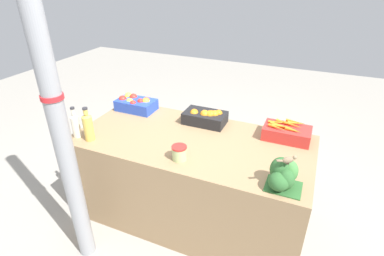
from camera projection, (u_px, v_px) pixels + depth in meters
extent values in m
plane|color=gray|center=(192.00, 211.00, 2.76)|extent=(10.00, 10.00, 0.00)
cube|color=#937551|center=(192.00, 178.00, 2.58)|extent=(1.88, 0.92, 0.77)
cylinder|color=gray|center=(56.00, 115.00, 1.82)|extent=(0.12, 0.12, 2.39)
cylinder|color=red|center=(52.00, 97.00, 1.77)|extent=(0.13, 0.13, 0.03)
cube|color=#2847B7|center=(136.00, 105.00, 2.87)|extent=(0.36, 0.22, 0.10)
sphere|color=gold|center=(146.00, 102.00, 2.83)|extent=(0.08, 0.08, 0.08)
sphere|color=#9EBC42|center=(128.00, 96.00, 2.94)|extent=(0.07, 0.07, 0.07)
sphere|color=red|center=(146.00, 101.00, 2.86)|extent=(0.08, 0.08, 0.08)
sphere|color=gold|center=(127.00, 97.00, 2.94)|extent=(0.07, 0.07, 0.07)
sphere|color=red|center=(133.00, 103.00, 2.79)|extent=(0.06, 0.06, 0.06)
sphere|color=red|center=(140.00, 102.00, 2.82)|extent=(0.06, 0.06, 0.06)
sphere|color=#9EBC42|center=(130.00, 102.00, 2.84)|extent=(0.07, 0.07, 0.07)
sphere|color=red|center=(133.00, 98.00, 2.92)|extent=(0.08, 0.08, 0.08)
sphere|color=red|center=(123.00, 100.00, 2.88)|extent=(0.08, 0.08, 0.08)
cube|color=black|center=(205.00, 118.00, 2.62)|extent=(0.36, 0.22, 0.10)
sphere|color=orange|center=(211.00, 115.00, 2.57)|extent=(0.08, 0.08, 0.08)
sphere|color=orange|center=(194.00, 113.00, 2.61)|extent=(0.07, 0.07, 0.07)
sphere|color=orange|center=(218.00, 114.00, 2.59)|extent=(0.07, 0.07, 0.07)
sphere|color=orange|center=(194.00, 114.00, 2.60)|extent=(0.07, 0.07, 0.07)
sphere|color=orange|center=(205.00, 115.00, 2.58)|extent=(0.08, 0.08, 0.08)
sphere|color=orange|center=(210.00, 115.00, 2.57)|extent=(0.08, 0.08, 0.08)
sphere|color=orange|center=(214.00, 115.00, 2.57)|extent=(0.07, 0.07, 0.07)
cube|color=red|center=(287.00, 133.00, 2.38)|extent=(0.36, 0.22, 0.10)
cone|color=orange|center=(293.00, 130.00, 2.29)|extent=(0.13, 0.06, 0.03)
cone|color=orange|center=(277.00, 128.00, 2.32)|extent=(0.15, 0.07, 0.02)
cone|color=orange|center=(288.00, 128.00, 2.32)|extent=(0.13, 0.05, 0.03)
cone|color=orange|center=(296.00, 122.00, 2.40)|extent=(0.16, 0.04, 0.02)
cone|color=orange|center=(279.00, 122.00, 2.41)|extent=(0.17, 0.05, 0.02)
cone|color=orange|center=(280.00, 125.00, 2.37)|extent=(0.15, 0.05, 0.03)
cone|color=orange|center=(296.00, 123.00, 2.38)|extent=(0.13, 0.05, 0.03)
cone|color=orange|center=(284.00, 123.00, 2.41)|extent=(0.14, 0.07, 0.03)
cone|color=orange|center=(293.00, 125.00, 2.36)|extent=(0.15, 0.07, 0.02)
cone|color=orange|center=(283.00, 126.00, 2.33)|extent=(0.17, 0.04, 0.02)
cube|color=#2D602D|center=(283.00, 187.00, 1.87)|extent=(0.22, 0.18, 0.01)
ellipsoid|color=#2D602D|center=(285.00, 179.00, 1.81)|extent=(0.11, 0.11, 0.14)
cylinder|color=#B2C693|center=(284.00, 187.00, 1.84)|extent=(0.03, 0.03, 0.02)
ellipsoid|color=#2D602D|center=(281.00, 170.00, 1.86)|extent=(0.13, 0.13, 0.17)
cylinder|color=#B2C693|center=(279.00, 181.00, 1.90)|extent=(0.03, 0.03, 0.02)
ellipsoid|color=#427F3D|center=(289.00, 171.00, 1.85)|extent=(0.11, 0.11, 0.15)
cylinder|color=#B2C693|center=(287.00, 181.00, 1.89)|extent=(0.03, 0.03, 0.02)
ellipsoid|color=#2D602D|center=(279.00, 181.00, 1.81)|extent=(0.13, 0.13, 0.12)
cylinder|color=#B2C693|center=(278.00, 188.00, 1.83)|extent=(0.03, 0.03, 0.02)
cylinder|color=beige|center=(76.00, 127.00, 2.39)|extent=(0.07, 0.07, 0.18)
cone|color=beige|center=(74.00, 116.00, 2.35)|extent=(0.07, 0.07, 0.02)
cylinder|color=beige|center=(73.00, 112.00, 2.33)|extent=(0.03, 0.03, 0.05)
cylinder|color=#2D2D33|center=(72.00, 108.00, 2.32)|extent=(0.03, 0.03, 0.01)
cylinder|color=gold|center=(88.00, 128.00, 2.34)|extent=(0.08, 0.08, 0.20)
cone|color=gold|center=(86.00, 116.00, 2.29)|extent=(0.08, 0.08, 0.02)
cylinder|color=gold|center=(85.00, 112.00, 2.27)|extent=(0.03, 0.03, 0.04)
cylinder|color=#2D2D33|center=(85.00, 109.00, 2.26)|extent=(0.04, 0.04, 0.01)
cylinder|color=#B2C684|center=(179.00, 154.00, 2.12)|extent=(0.11, 0.11, 0.09)
cylinder|color=red|center=(179.00, 147.00, 2.10)|extent=(0.11, 0.11, 0.01)
cube|color=#4C3D2D|center=(287.00, 163.00, 1.77)|extent=(0.02, 0.02, 0.01)
ellipsoid|color=#7A664C|center=(288.00, 160.00, 1.76)|extent=(0.08, 0.07, 0.04)
sphere|color=#897556|center=(295.00, 157.00, 1.76)|extent=(0.03, 0.03, 0.03)
cone|color=#4C3D28|center=(297.00, 157.00, 1.76)|extent=(0.02, 0.01, 0.01)
cube|color=#7A664C|center=(280.00, 161.00, 1.74)|extent=(0.04, 0.04, 0.01)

